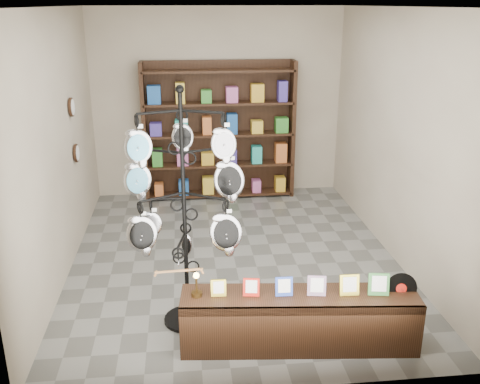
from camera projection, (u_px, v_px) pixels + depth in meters
name	position (u px, v px, depth m)	size (l,w,h in m)	color
ground	(234.00, 256.00, 6.78)	(5.00, 5.00, 0.00)	slate
room_envelope	(233.00, 112.00, 6.17)	(5.00, 5.00, 5.00)	#BEB399
display_tree	(184.00, 193.00, 4.96)	(1.22, 1.02, 2.37)	black
front_shelf	(299.00, 320.00, 4.95)	(2.20, 0.65, 0.77)	black
back_shelving	(219.00, 135.00, 8.59)	(2.42, 0.36, 2.20)	black
wall_clocks	(74.00, 130.00, 6.83)	(0.03, 0.24, 0.84)	black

